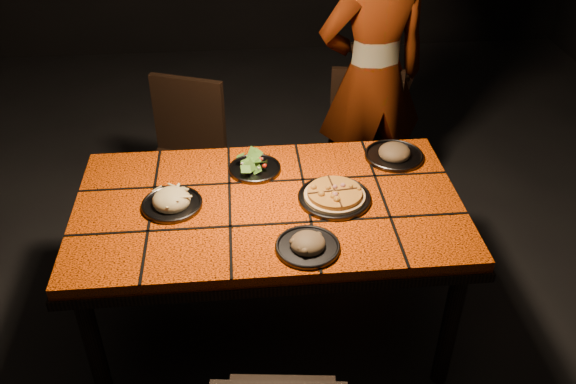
{
  "coord_description": "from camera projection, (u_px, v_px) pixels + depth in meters",
  "views": [
    {
      "loc": [
        -0.11,
        -2.04,
        2.24
      ],
      "look_at": [
        0.08,
        -0.03,
        0.82
      ],
      "focal_mm": 38.0,
      "sensor_mm": 36.0,
      "label": 1
    }
  ],
  "objects": [
    {
      "name": "chair_far_right",
      "position": [
        363.0,
        139.0,
        3.44
      ],
      "size": [
        0.47,
        0.47,
        0.88
      ],
      "rotation": [
        0.0,
        0.0,
        -0.21
      ],
      "color": "black",
      "rests_on": "ground"
    },
    {
      "name": "dining_table",
      "position": [
        269.0,
        217.0,
        2.57
      ],
      "size": [
        1.62,
        0.92,
        0.75
      ],
      "color": "#EA4B07",
      "rests_on": "ground"
    },
    {
      "name": "plate_pizza",
      "position": [
        335.0,
        196.0,
        2.53
      ],
      "size": [
        0.31,
        0.31,
        0.04
      ],
      "color": "#36363A",
      "rests_on": "dining_table"
    },
    {
      "name": "plate_salad",
      "position": [
        255.0,
        166.0,
        2.71
      ],
      "size": [
        0.23,
        0.23,
        0.07
      ],
      "color": "#36363A",
      "rests_on": "dining_table"
    },
    {
      "name": "diner",
      "position": [
        372.0,
        77.0,
        3.29
      ],
      "size": [
        0.68,
        0.5,
        1.7
      ],
      "primitive_type": "imported",
      "rotation": [
        0.0,
        0.0,
        3.31
      ],
      "color": "brown",
      "rests_on": "ground"
    },
    {
      "name": "plate_mushroom_b",
      "position": [
        394.0,
        153.0,
        2.8
      ],
      "size": [
        0.27,
        0.27,
        0.09
      ],
      "color": "#36363A",
      "rests_on": "dining_table"
    },
    {
      "name": "chair_far_left",
      "position": [
        184.0,
        151.0,
        3.31
      ],
      "size": [
        0.53,
        0.53,
        0.9
      ],
      "rotation": [
        0.0,
        0.0,
        -0.37
      ],
      "color": "black",
      "rests_on": "ground"
    },
    {
      "name": "plate_mushroom_a",
      "position": [
        308.0,
        244.0,
        2.27
      ],
      "size": [
        0.25,
        0.25,
        0.08
      ],
      "color": "#36363A",
      "rests_on": "dining_table"
    },
    {
      "name": "plate_pasta",
      "position": [
        172.0,
        202.0,
        2.49
      ],
      "size": [
        0.25,
        0.25,
        0.08
      ],
      "color": "#36363A",
      "rests_on": "dining_table"
    },
    {
      "name": "room_shell",
      "position": [
        264.0,
        26.0,
        2.09
      ],
      "size": [
        6.04,
        7.04,
        3.08
      ],
      "color": "black",
      "rests_on": "ground"
    }
  ]
}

